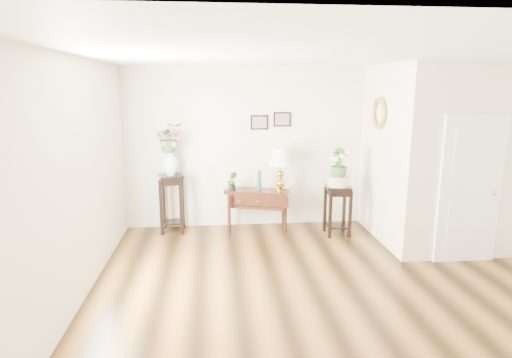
{
  "coord_description": "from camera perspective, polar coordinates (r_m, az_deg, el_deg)",
  "views": [
    {
      "loc": [
        -1.44,
        -4.69,
        2.45
      ],
      "look_at": [
        -0.85,
        1.3,
        1.15
      ],
      "focal_mm": 30.0,
      "sensor_mm": 36.0,
      "label": 1
    }
  ],
  "objects": [
    {
      "name": "floor",
      "position": [
        5.49,
        10.57,
        -14.58
      ],
      "size": [
        6.0,
        5.5,
        0.02
      ],
      "primitive_type": "cube",
      "color": "brown",
      "rests_on": "ground"
    },
    {
      "name": "ceiling",
      "position": [
        4.92,
        11.87,
        15.99
      ],
      "size": [
        6.0,
        5.5,
        0.02
      ],
      "primitive_type": "cube",
      "color": "white",
      "rests_on": "ground"
    },
    {
      "name": "wall_back",
      "position": [
        7.65,
        5.28,
        4.21
      ],
      "size": [
        6.0,
        0.02,
        2.8
      ],
      "primitive_type": "cube",
      "color": "beige",
      "rests_on": "ground"
    },
    {
      "name": "wall_front",
      "position": [
        2.64,
        28.96,
        -12.86
      ],
      "size": [
        6.0,
        0.02,
        2.8
      ],
      "primitive_type": "cube",
      "color": "beige",
      "rests_on": "ground"
    },
    {
      "name": "wall_left",
      "position": [
        5.05,
        -23.45,
        -0.85
      ],
      "size": [
        0.02,
        5.5,
        2.8
      ],
      "primitive_type": "cube",
      "color": "beige",
      "rests_on": "ground"
    },
    {
      "name": "partition",
      "position": [
        7.45,
        22.85,
        3.09
      ],
      "size": [
        1.8,
        1.95,
        2.8
      ],
      "primitive_type": "cube",
      "color": "beige",
      "rests_on": "floor"
    },
    {
      "name": "door",
      "position": [
        6.66,
        26.63,
        -1.28
      ],
      "size": [
        0.9,
        0.05,
        2.1
      ],
      "primitive_type": "cube",
      "color": "white",
      "rests_on": "floor"
    },
    {
      "name": "art_print_left",
      "position": [
        7.49,
        0.44,
        7.55
      ],
      "size": [
        0.3,
        0.02,
        0.25
      ],
      "primitive_type": "cube",
      "color": "black",
      "rests_on": "wall_back"
    },
    {
      "name": "art_print_right",
      "position": [
        7.54,
        3.5,
        7.94
      ],
      "size": [
        0.3,
        0.02,
        0.25
      ],
      "primitive_type": "cube",
      "color": "black",
      "rests_on": "wall_back"
    },
    {
      "name": "wall_ornament",
      "position": [
        7.1,
        16.04,
        8.46
      ],
      "size": [
        0.07,
        0.51,
        0.51
      ],
      "primitive_type": "torus",
      "rotation": [
        0.0,
        1.57,
        0.0
      ],
      "color": "gold",
      "rests_on": "partition"
    },
    {
      "name": "console_table",
      "position": [
        7.43,
        0.11,
        -4.18
      ],
      "size": [
        1.14,
        0.67,
        0.72
      ],
      "primitive_type": "cube",
      "rotation": [
        0.0,
        0.0,
        -0.31
      ],
      "color": "black",
      "rests_on": "floor"
    },
    {
      "name": "table_lamp",
      "position": [
        7.32,
        3.29,
        1.28
      ],
      "size": [
        0.52,
        0.52,
        0.73
      ],
      "primitive_type": "cube",
      "rotation": [
        0.0,
        0.0,
        0.3
      ],
      "color": "gold",
      "rests_on": "console_table"
    },
    {
      "name": "green_vase",
      "position": [
        7.3,
        0.43,
        -0.16
      ],
      "size": [
        0.08,
        0.08,
        0.34
      ],
      "primitive_type": "cylinder",
      "rotation": [
        0.0,
        0.0,
        -0.24
      ],
      "color": "#1C5136",
      "rests_on": "console_table"
    },
    {
      "name": "potted_plant",
      "position": [
        7.27,
        -3.2,
        -0.32
      ],
      "size": [
        0.18,
        0.15,
        0.32
      ],
      "primitive_type": "imported",
      "rotation": [
        0.0,
        0.0,
        -0.03
      ],
      "color": "#2D5E22",
      "rests_on": "console_table"
    },
    {
      "name": "plant_stand_a",
      "position": [
        7.47,
        -11.13,
        -3.23
      ],
      "size": [
        0.47,
        0.47,
        1.0
      ],
      "primitive_type": "cube",
      "rotation": [
        0.0,
        0.0,
        0.23
      ],
      "color": "black",
      "rests_on": "floor"
    },
    {
      "name": "porcelain_vase",
      "position": [
        7.31,
        -11.36,
        2.26
      ],
      "size": [
        0.3,
        0.3,
        0.43
      ],
      "primitive_type": null,
      "rotation": [
        0.0,
        0.0,
        0.24
      ],
      "color": "silver",
      "rests_on": "plant_stand_a"
    },
    {
      "name": "lily_arrangement",
      "position": [
        7.25,
        -11.49,
        5.53
      ],
      "size": [
        0.52,
        0.47,
        0.49
      ],
      "primitive_type": "imported",
      "rotation": [
        0.0,
        0.0,
        0.23
      ],
      "color": "#2D5E22",
      "rests_on": "porcelain_vase"
    },
    {
      "name": "plant_stand_b",
      "position": [
        7.34,
        10.79,
        -4.11
      ],
      "size": [
        0.45,
        0.45,
        0.84
      ],
      "primitive_type": "cube",
      "rotation": [
        0.0,
        0.0,
        -0.14
      ],
      "color": "black",
      "rests_on": "floor"
    },
    {
      "name": "ceramic_bowl",
      "position": [
        7.22,
        10.95,
        -0.28
      ],
      "size": [
        0.44,
        0.44,
        0.17
      ],
      "primitive_type": "cylinder",
      "rotation": [
        0.0,
        0.0,
        0.22
      ],
      "color": "beige",
      "rests_on": "plant_stand_b"
    },
    {
      "name": "narcissus",
      "position": [
        7.16,
        11.04,
        2.04
      ],
      "size": [
        0.31,
        0.31,
        0.51
      ],
      "primitive_type": "imported",
      "rotation": [
        0.0,
        0.0,
        0.08
      ],
      "color": "#2D5E22",
      "rests_on": "ceramic_bowl"
    }
  ]
}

